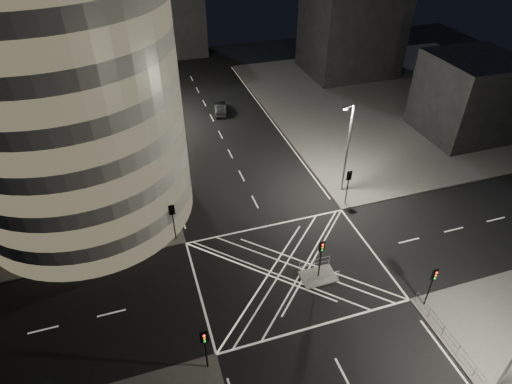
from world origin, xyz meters
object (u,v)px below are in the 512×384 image
object	(u,v)px
traffic_signal_island	(321,253)
sedan	(220,108)
traffic_signal_fl	(173,216)
street_lamp_right_far	(347,147)
street_lamp_left_near	(154,163)
traffic_signal_fr	(348,181)
traffic_signal_nr	(433,281)
street_lamp_left_far	(137,89)
traffic_signal_nl	(205,343)
central_island	(318,276)

from	to	relation	value
traffic_signal_island	sedan	distance (m)	32.75
traffic_signal_fl	sedan	world-z (taller)	traffic_signal_fl
traffic_signal_fl	street_lamp_right_far	bearing A→B (deg)	6.88
street_lamp_left_near	sedan	world-z (taller)	street_lamp_left_near
traffic_signal_fr	sedan	distance (m)	25.54
traffic_signal_fl	street_lamp_right_far	xyz separation A→B (m)	(18.24, 2.20, 2.63)
traffic_signal_nr	street_lamp_left_far	distance (m)	41.15
traffic_signal_nr	street_lamp_left_far	xyz separation A→B (m)	(-18.24, 36.80, 2.63)
traffic_signal_nl	traffic_signal_nr	world-z (taller)	same
traffic_signal_nl	traffic_signal_fr	world-z (taller)	same
traffic_signal_fl	street_lamp_left_near	bearing A→B (deg)	96.97
traffic_signal_fl	traffic_signal_fr	bearing A→B (deg)	0.00
traffic_signal_fr	street_lamp_left_near	world-z (taller)	street_lamp_left_near
traffic_signal_nr	street_lamp_right_far	distance (m)	16.03
central_island	traffic_signal_nr	world-z (taller)	traffic_signal_nr
street_lamp_left_far	sedan	bearing A→B (deg)	6.11
street_lamp_left_far	central_island	bearing A→B (deg)	-70.05
traffic_signal_nr	traffic_signal_island	size ratio (longest dim) A/B	1.00
central_island	street_lamp_left_far	xyz separation A→B (m)	(-11.44, 31.50, 5.47)
traffic_signal_nl	traffic_signal_nr	size ratio (longest dim) A/B	1.00
street_lamp_left_far	street_lamp_right_far	xyz separation A→B (m)	(18.87, -21.00, 0.00)
traffic_signal_fr	street_lamp_left_near	xyz separation A→B (m)	(-18.24, 5.20, 2.63)
traffic_signal_nl	street_lamp_left_near	bearing A→B (deg)	91.94
street_lamp_right_far	sedan	xyz separation A→B (m)	(-7.94, 22.17, -4.82)
traffic_signal_island	street_lamp_left_near	bearing A→B (deg)	130.27
traffic_signal_nl	sedan	xyz separation A→B (m)	(10.30, 37.97, -2.20)
traffic_signal_nl	street_lamp_left_near	distance (m)	18.99
traffic_signal_nl	traffic_signal_island	size ratio (longest dim) A/B	1.00
traffic_signal_island	traffic_signal_fr	bearing A→B (deg)	50.67
traffic_signal_fr	traffic_signal_island	world-z (taller)	same
traffic_signal_nr	street_lamp_left_far	bearing A→B (deg)	116.36
central_island	traffic_signal_island	size ratio (longest dim) A/B	0.75
traffic_signal_island	street_lamp_right_far	xyz separation A→B (m)	(7.44, 10.50, 2.63)
central_island	traffic_signal_nl	distance (m)	12.36
street_lamp_left_near	street_lamp_left_far	xyz separation A→B (m)	(0.00, 18.00, 0.00)
traffic_signal_nl	traffic_signal_island	world-z (taller)	same
sedan	traffic_signal_fr	bearing A→B (deg)	117.65
street_lamp_left_far	street_lamp_right_far	size ratio (longest dim) A/B	1.00
sedan	central_island	bearing A→B (deg)	101.85
traffic_signal_nr	sedan	bearing A→B (deg)	100.88
traffic_signal_fl	traffic_signal_fr	distance (m)	17.60
street_lamp_left_near	street_lamp_left_far	distance (m)	18.00
central_island	traffic_signal_fl	bearing A→B (deg)	142.46
street_lamp_left_far	sedan	distance (m)	12.01
central_island	traffic_signal_fl	world-z (taller)	traffic_signal_fl
central_island	traffic_signal_fr	xyz separation A→B (m)	(6.80, 8.30, 2.84)
traffic_signal_nr	traffic_signal_nl	bearing A→B (deg)	180.00
traffic_signal_nr	sedan	world-z (taller)	traffic_signal_nr
central_island	traffic_signal_nl	world-z (taller)	traffic_signal_nl
central_island	traffic_signal_nl	bearing A→B (deg)	-153.86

